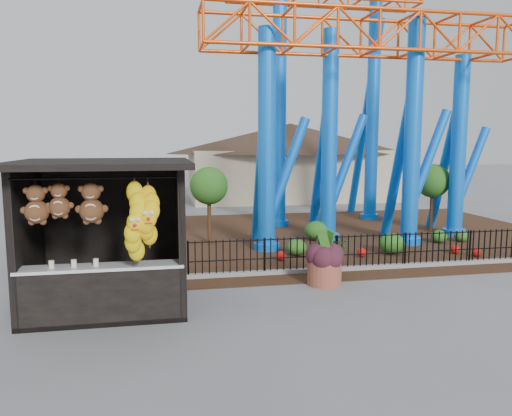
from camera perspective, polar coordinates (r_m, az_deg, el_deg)
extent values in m
plane|color=slate|center=(10.33, 0.11, -12.21)|extent=(120.00, 120.00, 0.00)
cube|color=#331E11|center=(18.82, 7.37, -3.16)|extent=(18.00, 12.00, 0.02)
cube|color=gray|center=(14.27, 13.75, -6.58)|extent=(18.00, 0.18, 0.12)
cube|color=black|center=(11.33, -16.45, -10.45)|extent=(3.20, 2.60, 0.10)
cube|color=black|center=(12.19, -16.17, -2.15)|extent=(3.20, 0.12, 3.00)
cube|color=black|center=(11.24, -24.59, -3.35)|extent=(0.12, 2.60, 3.00)
cube|color=black|center=(10.93, -8.67, -3.03)|extent=(0.12, 2.60, 3.00)
cube|color=black|center=(10.55, -17.19, 4.87)|extent=(3.50, 3.40, 0.12)
cube|color=black|center=(10.07, -26.15, -4.65)|extent=(0.14, 0.14, 3.00)
cube|color=black|center=(9.72, -8.41, -4.35)|extent=(0.14, 0.14, 3.00)
cube|color=black|center=(10.18, -17.11, -9.58)|extent=(3.00, 0.50, 1.10)
cube|color=silver|center=(10.03, -17.24, -6.47)|extent=(3.10, 0.55, 0.06)
cylinder|color=black|center=(9.37, -17.91, 3.26)|extent=(2.90, 0.04, 0.04)
cylinder|color=blue|center=(15.90, 1.24, 7.59)|extent=(0.56, 0.56, 7.00)
cylinder|color=blue|center=(16.25, 1.20, -4.41)|extent=(0.84, 0.84, 0.24)
cylinder|color=blue|center=(17.74, 8.39, 8.00)|extent=(0.56, 0.56, 7.30)
cylinder|color=blue|center=(18.06, 8.18, -3.28)|extent=(0.84, 0.84, 0.24)
cylinder|color=blue|center=(17.65, 17.47, 8.06)|extent=(0.56, 0.56, 7.50)
cylinder|color=blue|center=(17.97, 17.01, -3.58)|extent=(0.84, 0.84, 0.24)
cylinder|color=blue|center=(19.96, 22.13, 6.46)|extent=(0.56, 0.56, 6.60)
cylinder|color=blue|center=(20.24, 21.68, -2.56)|extent=(0.84, 0.84, 0.24)
cylinder|color=blue|center=(20.66, 2.68, 11.05)|extent=(0.56, 0.56, 9.50)
cylinder|color=blue|center=(20.89, 2.61, -1.73)|extent=(0.84, 0.84, 0.24)
cylinder|color=blue|center=(23.10, 13.23, 11.74)|extent=(0.56, 0.56, 10.50)
cylinder|color=blue|center=(23.28, 12.85, -0.95)|extent=(0.84, 0.84, 0.24)
cylinder|color=blue|center=(16.80, 0.57, 4.61)|extent=(0.36, 2.21, 5.85)
cylinder|color=blue|center=(16.38, 3.40, 3.91)|extent=(1.62, 0.32, 3.73)
cylinder|color=blue|center=(18.60, 7.42, 5.18)|extent=(0.36, 2.29, 6.10)
cylinder|color=blue|center=(18.29, 10.09, 4.51)|extent=(1.67, 0.32, 3.88)
cylinder|color=blue|center=(18.46, 16.02, 5.16)|extent=(0.36, 2.34, 6.26)
cylinder|color=blue|center=(18.27, 18.82, 4.44)|extent=(1.71, 0.32, 3.99)
cylinder|color=blue|center=(20.75, 20.66, 4.27)|extent=(0.36, 2.10, 5.53)
cylinder|color=blue|center=(20.63, 23.17, 3.67)|extent=(1.54, 0.32, 3.52)
cylinder|color=brown|center=(12.48, 7.82, -7.30)|extent=(1.07, 1.07, 0.61)
ellipsoid|color=#371620|center=(12.34, 7.87, -4.48)|extent=(0.70, 0.70, 0.64)
imported|color=#195017|center=(13.26, 8.41, -5.55)|extent=(0.99, 0.88, 1.00)
ellipsoid|color=#275B1A|center=(15.47, 4.62, -4.50)|extent=(0.62, 0.62, 0.50)
ellipsoid|color=#275B1A|center=(16.18, 15.25, -3.95)|extent=(0.80, 0.80, 0.64)
ellipsoid|color=#275B1A|center=(18.47, 20.18, -3.06)|extent=(0.55, 0.55, 0.44)
ellipsoid|color=#275B1A|center=(17.87, 6.92, -2.59)|extent=(0.86, 0.86, 0.69)
ellipsoid|color=#275B1A|center=(18.95, 22.41, -3.00)|extent=(0.48, 0.48, 0.38)
sphere|color=red|center=(14.80, 2.85, -5.48)|extent=(0.28, 0.28, 0.28)
sphere|color=red|center=(15.56, 11.98, -4.99)|extent=(0.28, 0.28, 0.28)
sphere|color=red|center=(16.85, 21.80, -4.41)|extent=(0.28, 0.28, 0.28)
sphere|color=red|center=(16.65, 23.90, -4.66)|extent=(0.28, 0.28, 0.28)
cube|color=#BFAD8C|center=(30.63, 3.89, 3.83)|extent=(12.00, 6.00, 3.00)
cone|color=#332319|center=(30.57, 3.93, 8.32)|extent=(15.00, 15.00, 1.80)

